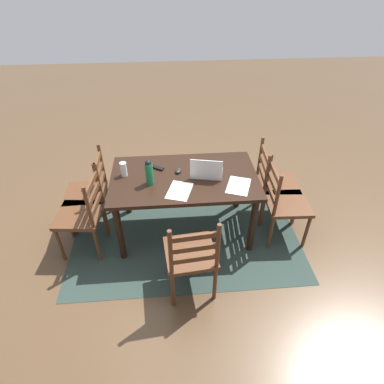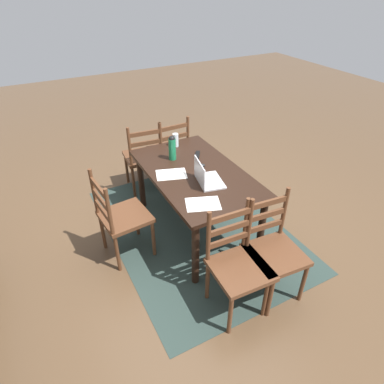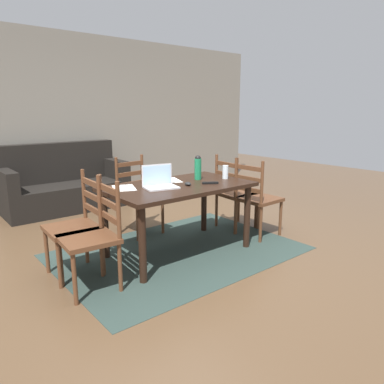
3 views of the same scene
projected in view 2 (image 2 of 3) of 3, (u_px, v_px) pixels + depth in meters
ground_plane at (195, 228)px, 3.76m from camera, size 14.00×14.00×0.00m
area_rug at (195, 228)px, 3.76m from camera, size 2.50×1.78×0.01m
dining_table at (195, 180)px, 3.40m from camera, size 1.51×0.88×0.74m
chair_right_near at (169, 151)px, 4.33m from camera, size 0.45×0.45×0.95m
chair_right_far at (144, 157)px, 4.19m from camera, size 0.48×0.48×0.95m
chair_left_far at (238, 265)px, 2.67m from camera, size 0.46×0.46×0.95m
chair_far_head at (121, 217)px, 3.18m from camera, size 0.48×0.48×0.95m
chair_left_near at (273, 250)px, 2.80m from camera, size 0.47×0.47×0.95m
laptop at (206, 177)px, 3.14m from camera, size 0.36×0.28×0.23m
water_bottle at (172, 147)px, 3.48m from camera, size 0.08×0.08×0.27m
drinking_glass at (176, 140)px, 3.77m from camera, size 0.07×0.07×0.15m
computer_mouse at (200, 166)px, 3.41m from camera, size 0.09×0.11×0.03m
tv_remote at (197, 155)px, 3.61m from camera, size 0.17×0.13×0.02m
paper_stack_left at (203, 204)px, 2.88m from camera, size 0.30×0.35×0.00m
paper_stack_right at (171, 174)px, 3.29m from camera, size 0.29×0.35×0.00m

